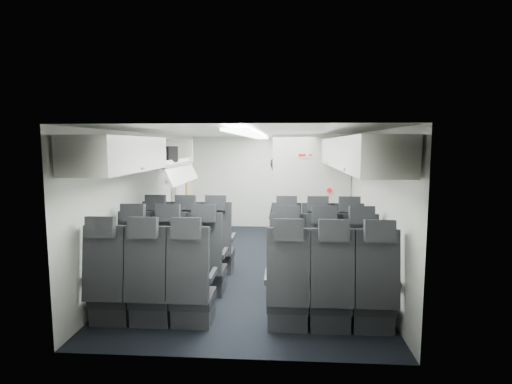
# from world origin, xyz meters

# --- Properties ---
(cabin_shell) EXTENTS (3.41, 6.01, 2.16)m
(cabin_shell) POSITION_xyz_m (0.00, 0.00, 1.12)
(cabin_shell) COLOR black
(cabin_shell) RESTS_ON ground
(seat_row_front) EXTENTS (3.33, 0.56, 1.24)m
(seat_row_front) POSITION_xyz_m (-0.00, -0.53, 0.40)
(seat_row_front) COLOR black
(seat_row_front) RESTS_ON cabin_shell
(seat_row_mid) EXTENTS (3.33, 0.56, 1.24)m
(seat_row_mid) POSITION_xyz_m (-0.00, -1.43, 0.40)
(seat_row_mid) COLOR black
(seat_row_mid) RESTS_ON cabin_shell
(seat_row_rear) EXTENTS (3.33, 0.56, 1.24)m
(seat_row_rear) POSITION_xyz_m (-0.00, -2.33, 0.40)
(seat_row_rear) COLOR black
(seat_row_rear) RESTS_ON cabin_shell
(overhead_bin_left_rear) EXTENTS (0.53, 1.80, 0.40)m
(overhead_bin_left_rear) POSITION_xyz_m (-1.40, -2.00, 1.86)
(overhead_bin_left_rear) COLOR white
(overhead_bin_left_rear) RESTS_ON cabin_shell
(overhead_bin_left_front_open) EXTENTS (0.64, 1.70, 0.72)m
(overhead_bin_left_front_open) POSITION_xyz_m (-1.44, -0.25, 1.74)
(overhead_bin_left_front_open) COLOR #9E9E93
(overhead_bin_left_front_open) RESTS_ON cabin_shell
(overhead_bin_right_rear) EXTENTS (0.53, 1.80, 0.40)m
(overhead_bin_right_rear) POSITION_xyz_m (1.40, -2.00, 1.86)
(overhead_bin_right_rear) COLOR white
(overhead_bin_right_rear) RESTS_ON cabin_shell
(overhead_bin_right_front) EXTENTS (0.53, 1.70, 0.40)m
(overhead_bin_right_front) POSITION_xyz_m (1.40, -0.25, 1.86)
(overhead_bin_right_front) COLOR white
(overhead_bin_right_front) RESTS_ON cabin_shell
(bulkhead_partition) EXTENTS (1.40, 0.15, 2.13)m
(bulkhead_partition) POSITION_xyz_m (0.98, 0.80, 1.08)
(bulkhead_partition) COLOR silver
(bulkhead_partition) RESTS_ON cabin_shell
(galley_unit) EXTENTS (0.85, 0.52, 1.90)m
(galley_unit) POSITION_xyz_m (0.95, 2.72, 0.95)
(galley_unit) COLOR #939399
(galley_unit) RESTS_ON cabin_shell
(boarding_door) EXTENTS (0.12, 1.27, 1.86)m
(boarding_door) POSITION_xyz_m (-1.64, 1.55, 0.95)
(boarding_door) COLOR silver
(boarding_door) RESTS_ON cabin_shell
(flight_attendant) EXTENTS (0.58, 0.72, 1.71)m
(flight_attendant) POSITION_xyz_m (0.41, 1.68, 0.85)
(flight_attendant) COLOR black
(flight_attendant) RESTS_ON ground
(carry_on_bag) EXTENTS (0.47, 0.38, 0.25)m
(carry_on_bag) POSITION_xyz_m (-1.40, -0.41, 1.82)
(carry_on_bag) COLOR black
(carry_on_bag) RESTS_ON overhead_bin_left_front_open
(papers) EXTENTS (0.20, 0.11, 0.15)m
(papers) POSITION_xyz_m (0.60, 1.63, 1.11)
(papers) COLOR white
(papers) RESTS_ON flight_attendant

